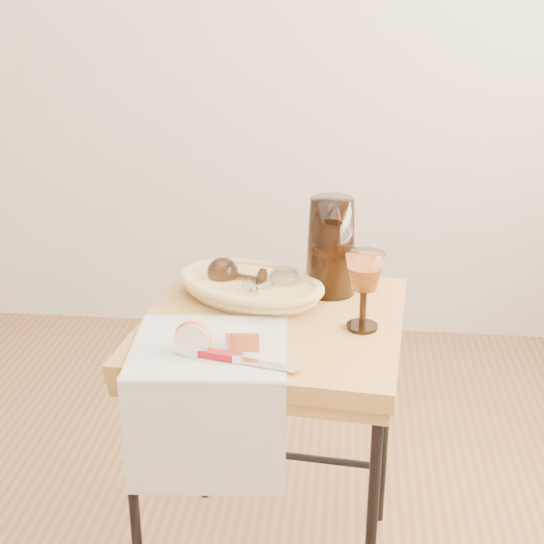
# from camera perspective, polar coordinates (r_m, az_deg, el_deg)

# --- Properties ---
(wall_back) EXTENTS (3.60, 0.00, 2.70)m
(wall_back) POSITION_cam_1_polar(r_m,az_deg,el_deg) (3.11, -5.46, 19.28)
(wall_back) COLOR beige
(wall_back) RESTS_ON ground
(side_table) EXTENTS (0.64, 0.64, 0.74)m
(side_table) POSITION_cam_1_polar(r_m,az_deg,el_deg) (1.93, 0.06, -13.43)
(side_table) COLOR brown
(side_table) RESTS_ON floor
(tea_towel) EXTENTS (0.35, 0.32, 0.01)m
(tea_towel) POSITION_cam_1_polar(r_m,az_deg,el_deg) (1.61, -4.70, -5.59)
(tea_towel) COLOR silver
(tea_towel) RESTS_ON side_table
(bread_basket) EXTENTS (0.39, 0.34, 0.05)m
(bread_basket) POSITION_cam_1_polar(r_m,az_deg,el_deg) (1.83, -1.62, -1.24)
(bread_basket) COLOR tan
(bread_basket) RESTS_ON side_table
(goblet_lying_a) EXTENTS (0.14, 0.11, 0.08)m
(goblet_lying_a) POSITION_cam_1_polar(r_m,az_deg,el_deg) (1.84, -2.47, -0.27)
(goblet_lying_a) COLOR #432B1A
(goblet_lying_a) RESTS_ON bread_basket
(goblet_lying_b) EXTENTS (0.13, 0.13, 0.07)m
(goblet_lying_b) POSITION_cam_1_polar(r_m,az_deg,el_deg) (1.80, -0.17, -0.87)
(goblet_lying_b) COLOR white
(goblet_lying_b) RESTS_ON bread_basket
(pitcher) EXTENTS (0.20, 0.27, 0.28)m
(pitcher) POSITION_cam_1_polar(r_m,az_deg,el_deg) (1.84, 4.44, 1.94)
(pitcher) COLOR black
(pitcher) RESTS_ON side_table
(wine_goblet) EXTENTS (0.09, 0.09, 0.18)m
(wine_goblet) POSITION_cam_1_polar(r_m,az_deg,el_deg) (1.67, 6.89, -1.42)
(wine_goblet) COLOR white
(wine_goblet) RESTS_ON side_table
(apple_half) EXTENTS (0.08, 0.04, 0.07)m
(apple_half) POSITION_cam_1_polar(r_m,az_deg,el_deg) (1.57, -5.93, -4.84)
(apple_half) COLOR red
(apple_half) RESTS_ON tea_towel
(apple_wedge) EXTENTS (0.06, 0.04, 0.04)m
(apple_wedge) POSITION_cam_1_polar(r_m,az_deg,el_deg) (1.59, -2.36, -4.99)
(apple_wedge) COLOR beige
(apple_wedge) RESTS_ON tea_towel
(table_knife) EXTENTS (0.22, 0.07, 0.02)m
(table_knife) POSITION_cam_1_polar(r_m,az_deg,el_deg) (1.54, -2.27, -6.51)
(table_knife) COLOR silver
(table_knife) RESTS_ON tea_towel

